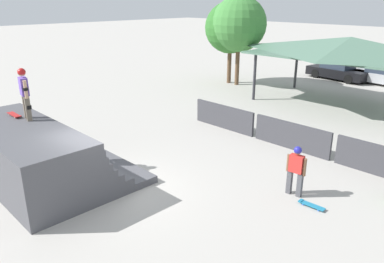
% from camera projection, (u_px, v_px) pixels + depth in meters
% --- Properties ---
extents(ground_plane, '(160.00, 160.00, 0.00)m').
position_uv_depth(ground_plane, '(111.00, 191.00, 11.42)').
color(ground_plane, '#ADA8A0').
extents(quarter_pipe_ramp, '(5.85, 4.05, 1.83)m').
position_uv_depth(quarter_pipe_ramp, '(35.00, 155.00, 11.92)').
color(quarter_pipe_ramp, '#4C4C51').
rests_on(quarter_pipe_ramp, ground).
extents(skater_on_deck, '(0.72, 0.30, 1.67)m').
position_uv_depth(skater_on_deck, '(24.00, 90.00, 11.86)').
color(skater_on_deck, '#6B6051').
rests_on(skater_on_deck, quarter_pipe_ramp).
extents(skateboard_on_deck, '(0.81, 0.20, 0.09)m').
position_uv_depth(skateboard_on_deck, '(14.00, 115.00, 12.45)').
color(skateboard_on_deck, silver).
rests_on(skateboard_on_deck, quarter_pipe_ramp).
extents(bystander_walking, '(0.61, 0.24, 1.55)m').
position_uv_depth(bystander_walking, '(296.00, 167.00, 10.90)').
color(bystander_walking, '#4C4C51').
rests_on(bystander_walking, ground).
extents(skateboard_on_ground, '(0.77, 0.23, 0.09)m').
position_uv_depth(skateboard_on_ground, '(311.00, 205.00, 10.52)').
color(skateboard_on_ground, blue).
rests_on(skateboard_on_ground, ground).
extents(barrier_fence, '(10.16, 0.12, 1.05)m').
position_uv_depth(barrier_fence, '(291.00, 136.00, 14.48)').
color(barrier_fence, '#3D3D42').
rests_on(barrier_fence, ground).
extents(pavilion_shelter, '(10.09, 5.26, 3.70)m').
position_uv_depth(pavilion_shelter, '(350.00, 48.00, 19.30)').
color(pavilion_shelter, '#2D2D33').
rests_on(pavilion_shelter, ground).
extents(tree_beside_pavilion, '(3.59, 3.59, 5.78)m').
position_uv_depth(tree_beside_pavilion, '(239.00, 24.00, 24.25)').
color(tree_beside_pavilion, brown).
rests_on(tree_beside_pavilion, ground).
extents(tree_far_back, '(3.41, 3.41, 5.44)m').
position_uv_depth(tree_far_back, '(231.00, 28.00, 24.92)').
color(tree_far_back, brown).
rests_on(tree_far_back, ground).
extents(parked_car_black, '(4.59, 2.31, 1.27)m').
position_uv_depth(parked_car_black, '(338.00, 71.00, 27.07)').
color(parked_car_black, black).
rests_on(parked_car_black, ground).
extents(parked_car_silver, '(4.36, 2.07, 1.27)m').
position_uv_depth(parked_car_silver, '(384.00, 76.00, 25.39)').
color(parked_car_silver, '#A8AAAF').
rests_on(parked_car_silver, ground).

